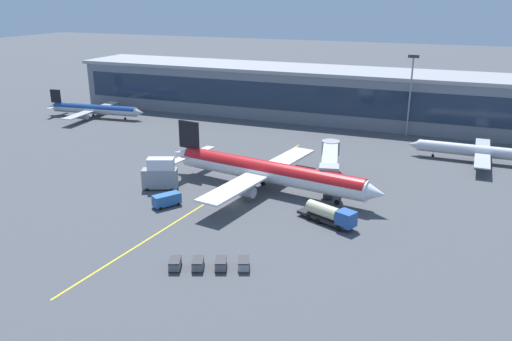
{
  "coord_description": "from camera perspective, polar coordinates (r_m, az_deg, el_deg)",
  "views": [
    {
      "loc": [
        37.14,
        -80.41,
        36.42
      ],
      "look_at": [
        1.92,
        6.56,
        4.5
      ],
      "focal_mm": 36.4,
      "sensor_mm": 36.0,
      "label": 1
    }
  ],
  "objects": [
    {
      "name": "fuel_tanker",
      "position": [
        87.32,
        8.14,
        -4.81
      ],
      "size": [
        10.92,
        6.52,
        3.25
      ],
      "color": "#232326",
      "rests_on": "ground_plane"
    },
    {
      "name": "main_airliner",
      "position": [
        100.55,
        1.3,
        -0.1
      ],
      "size": [
        46.93,
        37.59,
        11.52
      ],
      "color": "white",
      "rests_on": "ground_plane"
    },
    {
      "name": "jet_bridge",
      "position": [
        105.62,
        8.12,
        1.22
      ],
      "size": [
        7.94,
        20.53,
        6.57
      ],
      "color": "#B2B7BC",
      "rests_on": "ground_plane"
    },
    {
      "name": "commuter_jet_near",
      "position": [
        169.6,
        -17.33,
        6.45
      ],
      "size": [
        33.85,
        27.02,
        8.1
      ],
      "color": "#B2B7BC",
      "rests_on": "ground_plane"
    },
    {
      "name": "ground_plane",
      "position": [
        95.76,
        -2.54,
        -3.58
      ],
      "size": [
        700.0,
        700.0,
        0.0
      ],
      "primitive_type": "plane",
      "color": "#47494F"
    },
    {
      "name": "baggage_cart_1",
      "position": [
        73.93,
        -6.4,
        -10.16
      ],
      "size": [
        2.42,
        3.03,
        1.48
      ],
      "color": "#595B60",
      "rests_on": "ground_plane"
    },
    {
      "name": "baggage_cart_0",
      "position": [
        74.35,
        -8.89,
        -10.1
      ],
      "size": [
        2.42,
        3.03,
        1.48
      ],
      "color": "#595B60",
      "rests_on": "ground_plane"
    },
    {
      "name": "apron_lead_in_line",
      "position": [
        99.15,
        -4.31,
        -2.82
      ],
      "size": [
        7.76,
        79.68,
        0.01
      ],
      "primitive_type": "cube",
      "rotation": [
        0.0,
        0.0,
        -0.09
      ],
      "color": "yellow",
      "rests_on": "ground_plane"
    },
    {
      "name": "catering_lift",
      "position": [
        103.22,
        -10.49,
        -0.39
      ],
      "size": [
        7.24,
        4.9,
        6.3
      ],
      "color": "gray",
      "rests_on": "ground_plane"
    },
    {
      "name": "baggage_cart_3",
      "position": [
        73.51,
        -1.35,
        -10.21
      ],
      "size": [
        2.42,
        3.03,
        1.48
      ],
      "color": "gray",
      "rests_on": "ground_plane"
    },
    {
      "name": "terminal_building",
      "position": [
        161.75,
        7.19,
        8.39
      ],
      "size": [
        161.61,
        21.91,
        15.2
      ],
      "color": "slate",
      "rests_on": "ground_plane"
    },
    {
      "name": "apron_light_mast_0",
      "position": [
        144.5,
        16.63,
        8.59
      ],
      "size": [
        2.8,
        0.5,
        21.61
      ],
      "color": "gray",
      "rests_on": "ground_plane"
    },
    {
      "name": "crew_van",
      "position": [
        95.23,
        -9.73,
        -3.13
      ],
      "size": [
        4.43,
        5.35,
        2.3
      ],
      "color": "#285B9E",
      "rests_on": "ground_plane"
    },
    {
      "name": "commuter_jet_far",
      "position": [
        128.55,
        23.29,
        1.98
      ],
      "size": [
        31.33,
        24.94,
        7.56
      ],
      "color": "#B2B7BC",
      "rests_on": "ground_plane"
    },
    {
      "name": "baggage_cart_2",
      "position": [
        73.65,
        -3.88,
        -10.19
      ],
      "size": [
        2.42,
        3.03,
        1.48
      ],
      "color": "#595B60",
      "rests_on": "ground_plane"
    }
  ]
}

